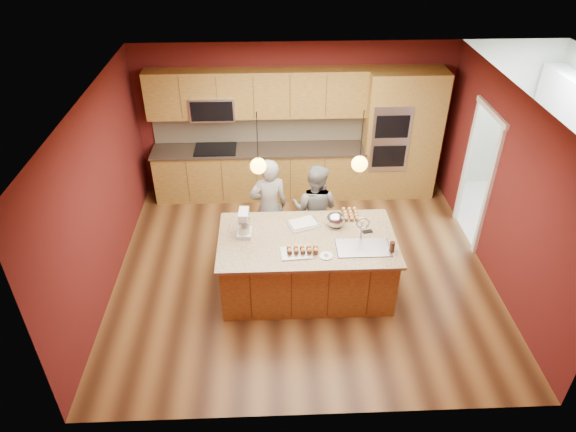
{
  "coord_description": "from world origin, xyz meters",
  "views": [
    {
      "loc": [
        -0.46,
        -5.96,
        4.98
      ],
      "look_at": [
        -0.22,
        -0.1,
        1.04
      ],
      "focal_mm": 32.0,
      "sensor_mm": 36.0,
      "label": 1
    }
  ],
  "objects_px": {
    "island": "(308,263)",
    "person_right": "(315,209)",
    "mixing_bowl": "(336,220)",
    "person_left": "(269,207)",
    "stand_mixer": "(244,224)"
  },
  "relations": [
    {
      "from": "island",
      "to": "stand_mixer",
      "type": "height_order",
      "value": "island"
    },
    {
      "from": "person_left",
      "to": "person_right",
      "type": "xyz_separation_m",
      "value": [
        0.7,
        0.0,
        -0.06
      ]
    },
    {
      "from": "person_left",
      "to": "mixing_bowl",
      "type": "bearing_deg",
      "value": 131.73
    },
    {
      "from": "person_right",
      "to": "stand_mixer",
      "type": "distance_m",
      "value": 1.33
    },
    {
      "from": "island",
      "to": "person_left",
      "type": "bearing_deg",
      "value": 119.54
    },
    {
      "from": "person_right",
      "to": "stand_mixer",
      "type": "bearing_deg",
      "value": 59.09
    },
    {
      "from": "island",
      "to": "person_right",
      "type": "distance_m",
      "value": 0.99
    },
    {
      "from": "stand_mixer",
      "to": "mixing_bowl",
      "type": "height_order",
      "value": "stand_mixer"
    },
    {
      "from": "person_right",
      "to": "mixing_bowl",
      "type": "bearing_deg",
      "value": 130.89
    },
    {
      "from": "island",
      "to": "person_right",
      "type": "bearing_deg",
      "value": 79.51
    },
    {
      "from": "person_left",
      "to": "person_right",
      "type": "distance_m",
      "value": 0.7
    },
    {
      "from": "island",
      "to": "mixing_bowl",
      "type": "xyz_separation_m",
      "value": [
        0.4,
        0.28,
        0.53
      ]
    },
    {
      "from": "mixing_bowl",
      "to": "person_left",
      "type": "bearing_deg",
      "value": 145.04
    },
    {
      "from": "person_left",
      "to": "person_right",
      "type": "relative_size",
      "value": 1.08
    },
    {
      "from": "person_left",
      "to": "mixing_bowl",
      "type": "relative_size",
      "value": 6.15
    }
  ]
}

